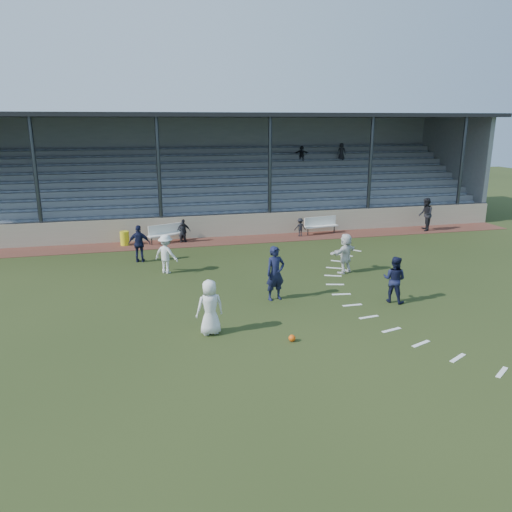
# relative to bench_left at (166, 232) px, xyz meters

# --- Properties ---
(ground) EXTENTS (90.00, 90.00, 0.00)m
(ground) POSITION_rel_bench_left_xyz_m (2.80, -10.87, -0.58)
(ground) COLOR #263214
(ground) RESTS_ON ground
(cinder_track) EXTENTS (34.00, 2.00, 0.02)m
(cinder_track) POSITION_rel_bench_left_xyz_m (2.80, -0.37, -0.57)
(cinder_track) COLOR #542A21
(cinder_track) RESTS_ON ground
(retaining_wall) EXTENTS (34.00, 0.18, 1.20)m
(retaining_wall) POSITION_rel_bench_left_xyz_m (2.80, 0.68, 0.02)
(retaining_wall) COLOR tan
(retaining_wall) RESTS_ON ground
(bench_left) EXTENTS (2.01, 1.15, 0.95)m
(bench_left) POSITION_rel_bench_left_xyz_m (0.00, 0.00, 0.00)
(bench_left) COLOR silver
(bench_left) RESTS_ON cinder_track
(bench_right) EXTENTS (2.04, 0.76, 0.95)m
(bench_right) POSITION_rel_bench_left_xyz_m (8.61, 0.07, 0.00)
(bench_right) COLOR silver
(bench_right) RESTS_ON cinder_track
(trash_bin) EXTENTS (0.45, 0.45, 0.72)m
(trash_bin) POSITION_rel_bench_left_xyz_m (-2.14, -0.15, -0.20)
(trash_bin) COLOR yellow
(trash_bin) RESTS_ON cinder_track
(football) EXTENTS (0.20, 0.20, 0.20)m
(football) POSITION_rel_bench_left_xyz_m (2.72, -13.17, -0.48)
(football) COLOR #E3520D
(football) RESTS_ON ground
(player_white_lead) EXTENTS (0.90, 0.66, 1.69)m
(player_white_lead) POSITION_rel_bench_left_xyz_m (0.49, -12.06, 0.26)
(player_white_lead) COLOR silver
(player_white_lead) RESTS_ON ground
(player_navy_lead) EXTENTS (0.80, 0.61, 1.96)m
(player_navy_lead) POSITION_rel_bench_left_xyz_m (3.20, -9.65, 0.40)
(player_navy_lead) COLOR #121634
(player_navy_lead) RESTS_ON ground
(player_navy_mid) EXTENTS (1.02, 1.01, 1.66)m
(player_navy_mid) POSITION_rel_bench_left_xyz_m (7.19, -10.87, 0.25)
(player_navy_mid) COLOR #121634
(player_navy_mid) RESTS_ON ground
(player_white_wing) EXTENTS (1.22, 1.13, 1.65)m
(player_white_wing) POSITION_rel_bench_left_xyz_m (-0.37, -5.48, 0.24)
(player_white_wing) COLOR silver
(player_white_wing) RESTS_ON ground
(player_navy_wing) EXTENTS (1.05, 0.60, 1.69)m
(player_navy_wing) POSITION_rel_bench_left_xyz_m (-1.42, -3.47, 0.26)
(player_navy_wing) COLOR #121634
(player_navy_wing) RESTS_ON ground
(player_white_back) EXTENTS (1.60, 1.21, 1.68)m
(player_white_back) POSITION_rel_bench_left_xyz_m (6.94, -7.19, 0.26)
(player_white_back) COLOR silver
(player_white_back) RESTS_ON ground
(official) EXTENTS (1.01, 1.13, 1.89)m
(official) POSITION_rel_bench_left_xyz_m (14.76, -0.63, 0.38)
(official) COLOR black
(official) RESTS_ON cinder_track
(sub_left_near) EXTENTS (0.42, 0.30, 1.08)m
(sub_left_near) POSITION_rel_bench_left_xyz_m (0.78, -0.27, -0.02)
(sub_left_near) COLOR black
(sub_left_near) RESTS_ON cinder_track
(sub_left_far) EXTENTS (0.77, 0.51, 1.21)m
(sub_left_far) POSITION_rel_bench_left_xyz_m (0.88, -0.20, 0.04)
(sub_left_far) COLOR black
(sub_left_far) RESTS_ON cinder_track
(sub_right) EXTENTS (0.66, 0.38, 1.01)m
(sub_right) POSITION_rel_bench_left_xyz_m (7.26, -0.32, -0.06)
(sub_right) COLOR black
(sub_right) RESTS_ON cinder_track
(grandstand) EXTENTS (34.60, 9.00, 6.61)m
(grandstand) POSITION_rel_bench_left_xyz_m (2.81, 5.40, 1.62)
(grandstand) COLOR gray
(grandstand) RESTS_ON ground
(penalty_arc) EXTENTS (3.89, 14.63, 0.01)m
(penalty_arc) POSITION_rel_bench_left_xyz_m (6.92, -10.87, -0.58)
(penalty_arc) COLOR white
(penalty_arc) RESTS_ON ground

